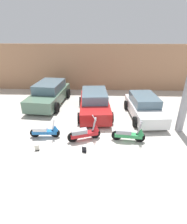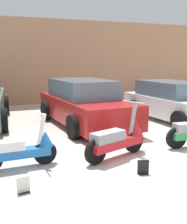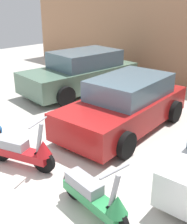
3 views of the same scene
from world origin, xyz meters
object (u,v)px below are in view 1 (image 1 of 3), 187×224
Objects in this scene: placard_near_right_scooter at (84,150)px; placard_near_left_scooter at (37,148)px; car_rear_left at (49,94)px; support_column_side at (186,96)px; car_rear_right at (144,107)px; car_rear_center at (94,103)px; scooter_front_right at (86,132)px; scooter_front_left at (46,131)px; scooter_front_center at (130,134)px.

placard_near_left_scooter is at bearing 178.64° from placard_near_right_scooter.
car_rear_left is 5.46m from placard_near_left_scooter.
support_column_side is at bearing 22.44° from placard_near_right_scooter.
placard_near_left_scooter is at bearing -60.75° from car_rear_right.
placard_near_right_scooter is at bearing -157.56° from support_column_side.
support_column_side is at bearing 38.35° from car_rear_right.
car_rear_left reaches higher than car_rear_center.
car_rear_right is 2.52m from support_column_side.
scooter_front_right is 0.34× the size of car_rear_left.
car_rear_center is at bearing 49.60° from scooter_front_left.
car_rear_right is 1.02× the size of support_column_side.
scooter_front_left reaches higher than placard_near_left_scooter.
scooter_front_left is 2.23m from placard_near_right_scooter.
car_rear_left is 1.18× the size of car_rear_right.
placard_near_right_scooter is at bearing -108.79° from scooter_front_right.
scooter_front_right is at bearing -174.51° from scooter_front_center.
car_rear_left is at bearing 98.79° from placard_near_left_scooter.
car_rear_left is 8.45m from support_column_side.
placard_near_left_scooter is (-2.36, -3.90, -0.54)m from car_rear_center.
placard_near_right_scooter is (0.01, -0.95, -0.28)m from scooter_front_right.
scooter_front_right is 0.37× the size of car_rear_center.
car_rear_right reaches higher than placard_near_right_scooter.
car_rear_center is at bearing 126.20° from scooter_front_center.
scooter_front_right is at bearing -55.69° from car_rear_right.
car_rear_right is at bearing 33.46° from placard_near_left_scooter.
scooter_front_right is 0.99× the size of scooter_front_center.
scooter_front_left is at bearing -172.65° from support_column_side.
scooter_front_center is 3.26m from support_column_side.
scooter_front_center is 0.37× the size of car_rear_center.
scooter_front_center is (2.05, -0.04, -0.01)m from scooter_front_right.
car_rear_center is at bearing 155.89° from support_column_side.
scooter_front_left is 5.54× the size of placard_near_right_scooter.
scooter_front_left is 0.93× the size of scooter_front_center.
car_rear_left is at bearing 100.24° from scooter_front_left.
support_column_side reaches higher than scooter_front_left.
car_rear_right is at bearing 78.60° from car_rear_center.
car_rear_right reaches higher than scooter_front_left.
scooter_front_left is 1.09m from placard_near_left_scooter.
car_rear_left is 3.51m from car_rear_center.
car_rear_left reaches higher than scooter_front_left.
scooter_front_right reaches higher than scooter_front_center.
scooter_front_center reaches higher than scooter_front_left.
car_rear_center reaches higher than scooter_front_left.
placard_near_right_scooter is (2.87, -5.41, -0.60)m from car_rear_left.
scooter_front_left reaches higher than placard_near_right_scooter.
car_rear_right is 14.80× the size of placard_near_right_scooter.
car_rear_left is at bearing -110.94° from car_rear_right.
placard_near_left_scooter is (-4.09, -0.86, -0.27)m from scooter_front_center.
car_rear_left is (-2.86, 4.46, 0.32)m from scooter_front_right.
support_column_side reaches higher than scooter_front_center.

